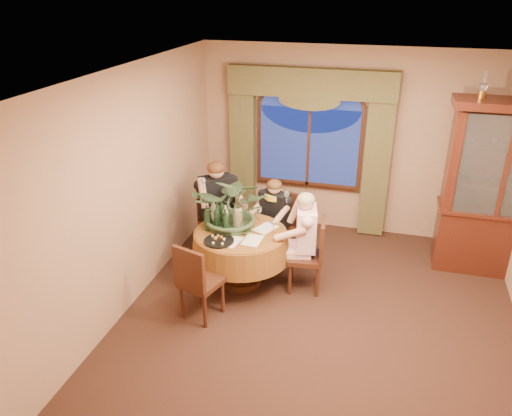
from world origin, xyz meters
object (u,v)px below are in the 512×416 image
(person_back, at_px, (217,209))
(china_cabinet, at_px, (497,190))
(chair_back, at_px, (217,224))
(dining_table, at_px, (241,258))
(person_pink, at_px, (306,241))
(person_scarf, at_px, (275,220))
(oil_lamp_left, at_px, (484,84))
(wine_bottle_5, at_px, (217,218))
(wine_bottle_4, at_px, (207,218))
(wine_bottle_3, at_px, (214,212))
(wine_bottle_2, at_px, (226,217))
(chair_back_right, at_px, (276,228))
(chair_right, at_px, (305,255))
(chair_front_left, at_px, (201,280))
(olive_bowl, at_px, (245,232))
(wine_bottle_0, at_px, (222,212))
(wine_bottle_1, at_px, (225,221))
(centerpiece_plant, at_px, (233,181))
(stoneware_vase, at_px, (238,218))

(person_back, bearing_deg, china_cabinet, 148.93)
(chair_back, bearing_deg, dining_table, 90.00)
(person_pink, xyz_separation_m, person_scarf, (-0.54, 0.56, -0.05))
(oil_lamp_left, height_order, wine_bottle_5, oil_lamp_left)
(person_back, height_order, wine_bottle_4, person_back)
(wine_bottle_3, bearing_deg, person_scarf, 43.12)
(oil_lamp_left, relative_size, wine_bottle_5, 1.03)
(dining_table, bearing_deg, wine_bottle_2, 176.58)
(chair_back_right, bearing_deg, wine_bottle_3, 63.88)
(wine_bottle_3, bearing_deg, chair_right, -0.73)
(china_cabinet, relative_size, chair_front_left, 2.41)
(chair_right, bearing_deg, chair_front_left, 122.94)
(olive_bowl, distance_m, wine_bottle_3, 0.51)
(chair_right, bearing_deg, person_back, 61.43)
(wine_bottle_0, bearing_deg, wine_bottle_1, -61.34)
(centerpiece_plant, bearing_deg, wine_bottle_2, -122.16)
(wine_bottle_5, bearing_deg, stoneware_vase, 31.19)
(oil_lamp_left, height_order, chair_back_right, oil_lamp_left)
(oil_lamp_left, height_order, chair_back, oil_lamp_left)
(chair_back, distance_m, stoneware_vase, 0.81)
(person_pink, xyz_separation_m, person_back, (-1.34, 0.46, 0.06))
(chair_front_left, relative_size, wine_bottle_4, 2.91)
(oil_lamp_left, xyz_separation_m, wine_bottle_2, (-2.87, -1.22, -1.57))
(chair_right, xyz_separation_m, wine_bottle_1, (-0.97, -0.19, 0.44))
(wine_bottle_0, distance_m, wine_bottle_5, 0.17)
(chair_back_right, relative_size, stoneware_vase, 3.72)
(china_cabinet, bearing_deg, centerpiece_plant, -160.89)
(wine_bottle_5, bearing_deg, wine_bottle_3, 123.04)
(oil_lamp_left, distance_m, wine_bottle_5, 3.59)
(dining_table, distance_m, wine_bottle_3, 0.68)
(person_back, height_order, olive_bowl, person_back)
(chair_front_left, relative_size, wine_bottle_3, 2.91)
(chair_back, relative_size, centerpiece_plant, 0.89)
(person_back, bearing_deg, person_pink, 120.34)
(chair_back, xyz_separation_m, person_scarf, (0.81, 0.10, 0.12))
(china_cabinet, height_order, wine_bottle_3, china_cabinet)
(chair_back, relative_size, wine_bottle_1, 2.91)
(china_cabinet, relative_size, wine_bottle_2, 7.01)
(chair_back, xyz_separation_m, wine_bottle_0, (0.26, -0.49, 0.44))
(person_back, bearing_deg, wine_bottle_0, 76.30)
(centerpiece_plant, height_order, wine_bottle_4, centerpiece_plant)
(olive_bowl, bearing_deg, centerpiece_plant, 141.67)
(wine_bottle_2, height_order, wine_bottle_5, same)
(chair_back_right, height_order, person_scarf, person_scarf)
(china_cabinet, relative_size, chair_back, 2.41)
(oil_lamp_left, bearing_deg, wine_bottle_3, -159.95)
(china_cabinet, height_order, centerpiece_plant, china_cabinet)
(chair_back_right, distance_m, wine_bottle_3, 1.02)
(person_pink, distance_m, wine_bottle_2, 1.04)
(chair_back, xyz_separation_m, chair_front_left, (0.31, -1.41, 0.00))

